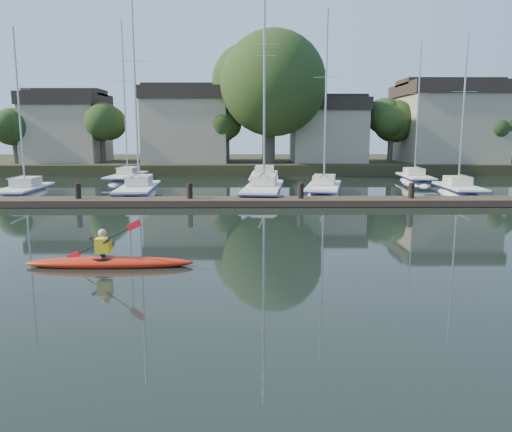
{
  "coord_description": "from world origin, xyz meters",
  "views": [
    {
      "loc": [
        0.31,
        -12.74,
        3.87
      ],
      "look_at": [
        0.47,
        3.24,
        1.2
      ],
      "focal_mm": 35.0,
      "sensor_mm": 36.0,
      "label": 1
    }
  ],
  "objects_px": {
    "dock": "(245,201)",
    "sailboat_3": "(323,197)",
    "sailboat_7": "(415,185)",
    "sailboat_1": "(139,198)",
    "sailboat_6": "(264,185)",
    "kayak": "(108,260)",
    "sailboat_5": "(127,183)",
    "sailboat_2": "(263,199)",
    "sailboat_4": "(458,197)",
    "sailboat_0": "(25,199)"
  },
  "relations": [
    {
      "from": "kayak",
      "to": "sailboat_4",
      "type": "bearing_deg",
      "value": 44.01
    },
    {
      "from": "sailboat_1",
      "to": "sailboat_6",
      "type": "bearing_deg",
      "value": 41.32
    },
    {
      "from": "dock",
      "to": "sailboat_1",
      "type": "bearing_deg",
      "value": 147.28
    },
    {
      "from": "kayak",
      "to": "dock",
      "type": "bearing_deg",
      "value": 72.29
    },
    {
      "from": "sailboat_5",
      "to": "sailboat_7",
      "type": "relative_size",
      "value": 1.15
    },
    {
      "from": "sailboat_5",
      "to": "sailboat_4",
      "type": "bearing_deg",
      "value": -18.41
    },
    {
      "from": "sailboat_2",
      "to": "sailboat_0",
      "type": "bearing_deg",
      "value": -173.57
    },
    {
      "from": "sailboat_6",
      "to": "sailboat_4",
      "type": "bearing_deg",
      "value": -30.61
    },
    {
      "from": "dock",
      "to": "sailboat_7",
      "type": "bearing_deg",
      "value": 43.35
    },
    {
      "from": "sailboat_0",
      "to": "sailboat_1",
      "type": "xyz_separation_m",
      "value": [
        6.99,
        0.28,
        -0.01
      ]
    },
    {
      "from": "sailboat_0",
      "to": "sailboat_2",
      "type": "relative_size",
      "value": 0.72
    },
    {
      "from": "sailboat_3",
      "to": "dock",
      "type": "bearing_deg",
      "value": -123.56
    },
    {
      "from": "dock",
      "to": "sailboat_0",
      "type": "height_order",
      "value": "sailboat_0"
    },
    {
      "from": "sailboat_0",
      "to": "sailboat_5",
      "type": "xyz_separation_m",
      "value": [
        3.96,
        9.75,
        0.01
      ]
    },
    {
      "from": "sailboat_0",
      "to": "sailboat_3",
      "type": "distance_m",
      "value": 18.69
    },
    {
      "from": "sailboat_1",
      "to": "sailboat_4",
      "type": "bearing_deg",
      "value": -3.47
    },
    {
      "from": "dock",
      "to": "sailboat_6",
      "type": "distance_m",
      "value": 12.66
    },
    {
      "from": "kayak",
      "to": "dock",
      "type": "height_order",
      "value": "kayak"
    },
    {
      "from": "kayak",
      "to": "sailboat_1",
      "type": "distance_m",
      "value": 17.11
    },
    {
      "from": "dock",
      "to": "sailboat_3",
      "type": "distance_m",
      "value": 6.98
    },
    {
      "from": "dock",
      "to": "sailboat_4",
      "type": "height_order",
      "value": "sailboat_4"
    },
    {
      "from": "sailboat_0",
      "to": "sailboat_3",
      "type": "bearing_deg",
      "value": -1.34
    },
    {
      "from": "sailboat_6",
      "to": "sailboat_7",
      "type": "height_order",
      "value": "sailboat_6"
    },
    {
      "from": "sailboat_4",
      "to": "sailboat_5",
      "type": "height_order",
      "value": "sailboat_5"
    },
    {
      "from": "sailboat_0",
      "to": "sailboat_2",
      "type": "height_order",
      "value": "sailboat_2"
    },
    {
      "from": "sailboat_3",
      "to": "sailboat_7",
      "type": "height_order",
      "value": "sailboat_3"
    },
    {
      "from": "sailboat_3",
      "to": "sailboat_5",
      "type": "relative_size",
      "value": 0.92
    },
    {
      "from": "sailboat_2",
      "to": "sailboat_5",
      "type": "relative_size",
      "value": 1.14
    },
    {
      "from": "sailboat_2",
      "to": "sailboat_7",
      "type": "height_order",
      "value": "sailboat_2"
    },
    {
      "from": "sailboat_4",
      "to": "sailboat_7",
      "type": "relative_size",
      "value": 0.93
    },
    {
      "from": "sailboat_0",
      "to": "sailboat_2",
      "type": "xyz_separation_m",
      "value": [
        14.81,
        0.05,
        -0.01
      ]
    },
    {
      "from": "kayak",
      "to": "sailboat_3",
      "type": "xyz_separation_m",
      "value": [
        8.82,
        17.44,
        -0.38
      ]
    },
    {
      "from": "dock",
      "to": "sailboat_1",
      "type": "relative_size",
      "value": 2.42
    },
    {
      "from": "kayak",
      "to": "sailboat_5",
      "type": "height_order",
      "value": "sailboat_5"
    },
    {
      "from": "sailboat_4",
      "to": "sailboat_7",
      "type": "xyz_separation_m",
      "value": [
        -0.21,
        7.98,
        0.0
      ]
    },
    {
      "from": "sailboat_7",
      "to": "sailboat_3",
      "type": "bearing_deg",
      "value": -132.41
    },
    {
      "from": "sailboat_2",
      "to": "kayak",
      "type": "bearing_deg",
      "value": -100.37
    },
    {
      "from": "sailboat_2",
      "to": "sailboat_3",
      "type": "height_order",
      "value": "sailboat_2"
    },
    {
      "from": "kayak",
      "to": "sailboat_4",
      "type": "distance_m",
      "value": 24.41
    },
    {
      "from": "sailboat_4",
      "to": "sailboat_6",
      "type": "distance_m",
      "value": 14.54
    },
    {
      "from": "sailboat_2",
      "to": "dock",
      "type": "bearing_deg",
      "value": -98.71
    },
    {
      "from": "sailboat_3",
      "to": "sailboat_5",
      "type": "xyz_separation_m",
      "value": [
        -14.71,
        8.89,
        0.02
      ]
    },
    {
      "from": "sailboat_0",
      "to": "sailboat_4",
      "type": "distance_m",
      "value": 27.24
    },
    {
      "from": "dock",
      "to": "sailboat_2",
      "type": "bearing_deg",
      "value": 75.07
    },
    {
      "from": "sailboat_2",
      "to": "sailboat_6",
      "type": "distance_m",
      "value": 8.49
    },
    {
      "from": "sailboat_2",
      "to": "sailboat_4",
      "type": "bearing_deg",
      "value": 8.5
    },
    {
      "from": "sailboat_7",
      "to": "sailboat_0",
      "type": "bearing_deg",
      "value": -157.43
    },
    {
      "from": "sailboat_5",
      "to": "sailboat_7",
      "type": "height_order",
      "value": "sailboat_5"
    },
    {
      "from": "sailboat_2",
      "to": "sailboat_5",
      "type": "distance_m",
      "value": 14.55
    },
    {
      "from": "sailboat_7",
      "to": "sailboat_5",
      "type": "bearing_deg",
      "value": -177.97
    }
  ]
}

